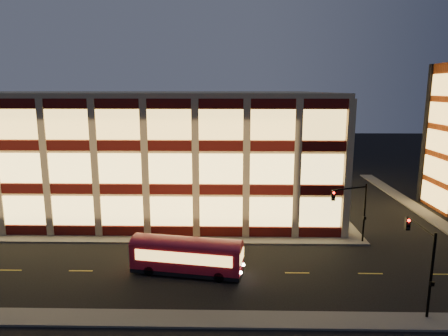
{
  "coord_description": "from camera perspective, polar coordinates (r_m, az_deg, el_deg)",
  "views": [
    {
      "loc": [
        10.6,
        -36.68,
        14.92
      ],
      "look_at": [
        9.67,
        8.0,
        6.03
      ],
      "focal_mm": 32.0,
      "sensor_mm": 36.0,
      "label": 1
    }
  ],
  "objects": [
    {
      "name": "ground",
      "position": [
        40.99,
        -14.12,
        -10.45
      ],
      "size": [
        200.0,
        200.0,
        0.0
      ],
      "primitive_type": "plane",
      "color": "black",
      "rests_on": "ground"
    },
    {
      "name": "sidewalk_office_south",
      "position": [
        42.72,
        -17.71,
        -9.64
      ],
      "size": [
        54.0,
        2.0,
        0.15
      ],
      "primitive_type": "cube",
      "color": "#514F4C",
      "rests_on": "ground"
    },
    {
      "name": "sidewalk_office_east",
      "position": [
        57.06,
        13.74,
        -4.16
      ],
      "size": [
        2.0,
        30.0,
        0.15
      ],
      "primitive_type": "cube",
      "color": "#514F4C",
      "rests_on": "ground"
    },
    {
      "name": "sidewalk_tower_west",
      "position": [
        60.41,
        24.0,
        -3.97
      ],
      "size": [
        2.0,
        30.0,
        0.15
      ],
      "primitive_type": "cube",
      "color": "#514F4C",
      "rests_on": "ground"
    },
    {
      "name": "sidewalk_near",
      "position": [
        29.89,
        -20.99,
        -19.33
      ],
      "size": [
        100.0,
        2.0,
        0.15
      ],
      "primitive_type": "cube",
      "color": "#514F4C",
      "rests_on": "ground"
    },
    {
      "name": "office_building",
      "position": [
        55.8,
        -12.85,
        3.07
      ],
      "size": [
        50.45,
        30.45,
        14.5
      ],
      "color": "tan",
      "rests_on": "ground"
    },
    {
      "name": "traffic_signal_far",
      "position": [
        40.18,
        18.01,
        -4.92
      ],
      "size": [
        3.79,
        1.87,
        6.0
      ],
      "color": "black",
      "rests_on": "ground"
    },
    {
      "name": "traffic_signal_near",
      "position": [
        30.67,
        26.46,
        -10.58
      ],
      "size": [
        0.32,
        4.45,
        6.0
      ],
      "color": "black",
      "rests_on": "ground"
    },
    {
      "name": "trolley_bus",
      "position": [
        33.42,
        -5.34,
        -12.1
      ],
      "size": [
        9.3,
        3.77,
        3.07
      ],
      "rotation": [
        0.0,
        0.0,
        -0.17
      ],
      "color": "maroon",
      "rests_on": "ground"
    }
  ]
}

